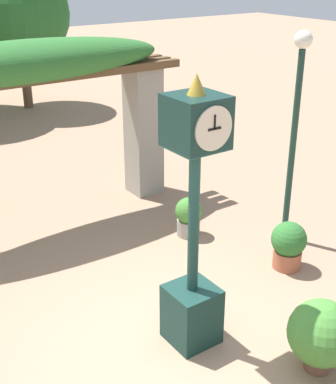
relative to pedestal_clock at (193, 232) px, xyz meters
name	(u,v)px	position (x,y,z in m)	size (l,w,h in m)	color
ground_plane	(171,345)	(-0.28, 0.04, -1.48)	(60.00, 60.00, 0.00)	#9E7A60
pedestal_clock	(193,232)	(0.00, 0.00, 0.00)	(0.56, 0.61, 3.26)	#14332D
pergola	(24,89)	(-0.28, 4.16, 0.87)	(5.67, 1.17, 3.13)	gray
potted_plant_near_left	(321,334)	(0.87, -1.23, -1.00)	(0.76, 0.76, 0.88)	brown
potted_plant_near_right	(288,244)	(2.19, 0.50, -1.09)	(0.53, 0.53, 0.74)	#9E563D
potted_plant_far_left	(189,216)	(1.58, 2.18, -1.13)	(0.45, 0.45, 0.67)	gray
lamp_post	(296,110)	(2.83, 1.17, 0.72)	(0.27, 0.27, 3.36)	#19382D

